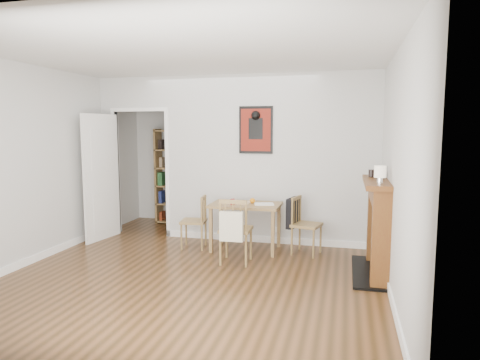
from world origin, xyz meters
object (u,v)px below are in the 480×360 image
(orange_fruit, at_px, (252,201))
(ceramic_jar_a, at_px, (380,173))
(chair_left, at_px, (194,222))
(bookshelf, at_px, (176,177))
(red_glass, at_px, (233,202))
(ceramic_jar_b, at_px, (371,173))
(fireplace, at_px, (379,225))
(chair_front, at_px, (236,230))
(dining_table, at_px, (246,209))
(mantel_lamp, at_px, (380,173))
(notebook, at_px, (264,204))
(chair_right, at_px, (305,224))

(orange_fruit, height_order, ceramic_jar_a, ceramic_jar_a)
(chair_left, distance_m, bookshelf, 1.80)
(red_glass, height_order, ceramic_jar_b, ceramic_jar_b)
(fireplace, bearing_deg, red_glass, 164.98)
(chair_front, relative_size, ceramic_jar_b, 9.28)
(dining_table, relative_size, orange_fruit, 12.80)
(ceramic_jar_a, bearing_deg, chair_left, 170.65)
(fireplace, relative_size, orange_fruit, 15.89)
(chair_front, xyz_separation_m, orange_fruit, (0.08, 0.68, 0.28))
(red_glass, xyz_separation_m, ceramic_jar_a, (1.98, -0.41, 0.50))
(dining_table, height_order, ceramic_jar_a, ceramic_jar_a)
(chair_front, relative_size, orange_fruit, 11.14)
(ceramic_jar_b, bearing_deg, chair_left, 174.30)
(chair_left, height_order, mantel_lamp, mantel_lamp)
(mantel_lamp, distance_m, ceramic_jar_b, 0.71)
(chair_front, height_order, notebook, chair_front)
(chair_right, distance_m, red_glass, 1.09)
(fireplace, xyz_separation_m, orange_fruit, (-1.72, 0.68, 0.11))
(notebook, relative_size, mantel_lamp, 1.35)
(chair_right, bearing_deg, fireplace, -34.05)
(red_glass, distance_m, ceramic_jar_b, 1.96)
(dining_table, xyz_separation_m, chair_front, (0.02, -0.63, -0.16))
(ceramic_jar_a, xyz_separation_m, ceramic_jar_b, (-0.09, 0.18, -0.02))
(ceramic_jar_a, bearing_deg, fireplace, -90.30)
(fireplace, height_order, orange_fruit, fireplace)
(red_glass, distance_m, notebook, 0.45)
(chair_front, height_order, ceramic_jar_a, ceramic_jar_a)
(dining_table, distance_m, notebook, 0.29)
(dining_table, distance_m, mantel_lamp, 2.16)
(chair_right, height_order, orange_fruit, chair_right)
(notebook, bearing_deg, ceramic_jar_b, -12.82)
(chair_front, bearing_deg, notebook, 67.85)
(chair_right, relative_size, ceramic_jar_b, 8.68)
(ceramic_jar_b, bearing_deg, bookshelf, 152.84)
(chair_left, xyz_separation_m, bookshelf, (-0.89, 1.49, 0.48))
(red_glass, height_order, ceramic_jar_a, ceramic_jar_a)
(dining_table, height_order, orange_fruit, orange_fruit)
(chair_left, bearing_deg, orange_fruit, 8.40)
(chair_right, bearing_deg, ceramic_jar_b, -21.51)
(chair_front, bearing_deg, mantel_lamp, -12.93)
(dining_table, relative_size, ceramic_jar_a, 7.71)
(chair_left, bearing_deg, chair_front, -34.85)
(notebook, bearing_deg, chair_right, 0.61)
(fireplace, relative_size, red_glass, 15.60)
(dining_table, relative_size, chair_front, 1.15)
(ceramic_jar_a, bearing_deg, chair_front, -176.00)
(bookshelf, height_order, ceramic_jar_a, bookshelf)
(chair_front, distance_m, mantel_lamp, 1.99)
(chair_front, bearing_deg, chair_left, 145.15)
(chair_left, relative_size, fireplace, 0.63)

